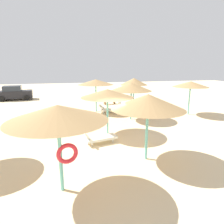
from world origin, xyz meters
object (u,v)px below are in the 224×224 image
(parked_car, at_px, (14,93))
(parasol_8, at_px, (58,114))
(bench_0, at_px, (110,101))
(lounger_2, at_px, (99,138))
(parasol_5, at_px, (191,84))
(lounger_0, at_px, (125,103))
(lounger_1, at_px, (109,109))
(parasol_0, at_px, (134,82))
(parasol_7, at_px, (148,102))
(parasol_2, at_px, (107,93))
(parasol_1, at_px, (96,82))
(parasol_9, at_px, (131,87))

(parked_car, bearing_deg, parasol_8, -74.06)
(bench_0, height_order, parked_car, parked_car)
(bench_0, relative_size, parked_car, 0.37)
(lounger_2, distance_m, parked_car, 17.73)
(lounger_2, bearing_deg, parasol_5, 27.66)
(lounger_0, height_order, lounger_1, lounger_1)
(parasol_0, relative_size, parasol_7, 0.95)
(parasol_0, height_order, bench_0, parasol_0)
(bench_0, xyz_separation_m, parked_car, (-10.60, 5.47, 0.48))
(parasol_2, relative_size, lounger_1, 1.57)
(parasol_5, height_order, parked_car, parasol_5)
(parasol_1, distance_m, bench_0, 4.34)
(parasol_1, relative_size, parasol_7, 1.02)
(bench_0, bearing_deg, parasol_9, -88.39)
(bench_0, bearing_deg, lounger_2, -106.36)
(lounger_0, bearing_deg, lounger_2, -115.56)
(parasol_1, distance_m, parasol_8, 11.51)
(parasol_7, distance_m, parasol_9, 6.67)
(parasol_2, height_order, lounger_2, parasol_2)
(parasol_5, xyz_separation_m, parasol_8, (-10.42, -8.11, 0.05))
(parasol_1, height_order, parked_car, parasol_1)
(parasol_5, height_order, bench_0, parasol_5)
(lounger_0, height_order, bench_0, lounger_0)
(parked_car, bearing_deg, lounger_1, -44.41)
(parasol_7, distance_m, lounger_1, 9.15)
(parasol_9, distance_m, parked_car, 16.08)
(parasol_2, xyz_separation_m, parasol_5, (7.73, 3.03, 0.10))
(parasol_2, bearing_deg, parasol_8, -117.84)
(lounger_2, bearing_deg, parasol_1, 81.46)
(parasol_5, relative_size, lounger_0, 1.44)
(parasol_5, bearing_deg, parasol_8, -142.09)
(parasol_0, relative_size, lounger_2, 1.51)
(lounger_0, relative_size, lounger_2, 1.03)
(parasol_8, bearing_deg, parasol_2, 62.16)
(parasol_2, relative_size, parasol_9, 1.02)
(parasol_8, distance_m, lounger_0, 14.45)
(lounger_1, bearing_deg, parasol_5, -18.48)
(parasol_1, height_order, parasol_9, parasol_1)
(parasol_8, relative_size, lounger_0, 1.54)
(parasol_8, bearing_deg, bench_0, 70.70)
(parasol_7, relative_size, parked_car, 0.75)
(parasol_2, height_order, parasol_7, parasol_7)
(parasol_7, xyz_separation_m, lounger_1, (0.43, 8.86, -2.25))
(parasol_1, bearing_deg, lounger_1, -40.29)
(parasol_0, relative_size, lounger_0, 1.47)
(parasol_5, relative_size, parasol_8, 0.93)
(parasol_2, distance_m, parked_car, 16.88)
(parasol_2, distance_m, parasol_8, 5.75)
(parasol_0, height_order, parasol_1, parasol_0)
(parasol_7, bearing_deg, parasol_5, 44.49)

